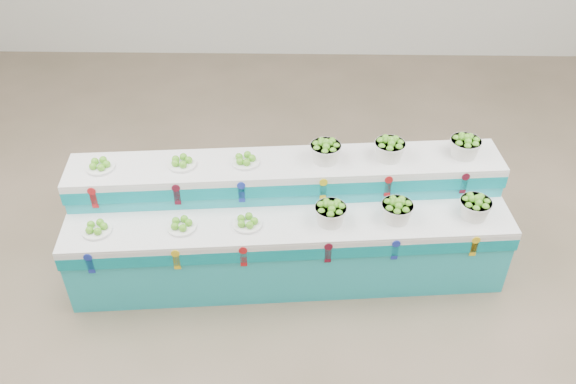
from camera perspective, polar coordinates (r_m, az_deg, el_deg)
The scene contains 14 objects.
ground at distance 5.38m, azimuth 4.23°, elevation -10.52°, with size 10.00×10.00×0.00m, color brown.
display_stand at distance 5.35m, azimuth -0.00°, elevation -3.02°, with size 3.82×0.99×1.02m, color #27B0BD, non-canonical shape.
plate_lower_left at distance 5.17m, azimuth -17.77°, elevation -3.23°, with size 0.25×0.25×0.09m, color white.
plate_lower_mid at distance 5.04m, azimuth -10.12°, elevation -3.01°, with size 0.25×0.25×0.09m, color white.
plate_lower_right at distance 5.00m, azimuth -3.91°, elevation -2.79°, with size 0.25×0.25×0.09m, color white.
basket_lower_left at distance 5.00m, azimuth 4.07°, elevation -1.99°, with size 0.27×0.27×0.20m, color silver, non-canonical shape.
basket_lower_mid at distance 5.09m, azimuth 10.32°, elevation -1.70°, with size 0.27×0.27×0.20m, color silver, non-canonical shape.
basket_lower_right at distance 5.29m, azimuth 17.37°, elevation -1.36°, with size 0.27×0.27×0.20m, color silver, non-canonical shape.
plate_upper_left at distance 5.36m, azimuth -17.48°, elevation 2.53°, with size 0.25×0.25×0.09m, color white.
plate_upper_mid at distance 5.23m, azimuth -10.09°, elevation 2.90°, with size 0.25×0.25×0.09m, color white.
plate_upper_right at distance 5.19m, azimuth -4.10°, elevation 3.15°, with size 0.25×0.25×0.09m, color white.
basket_upper_left at distance 5.19m, azimuth 3.59°, elevation 3.92°, with size 0.27×0.27×0.20m, color silver, non-canonical shape.
basket_upper_mid at distance 5.28m, azimuth 9.64°, elevation 4.09°, with size 0.27×0.27×0.20m, color silver, non-canonical shape.
basket_upper_right at distance 5.47m, azimuth 16.49°, elevation 4.23°, with size 0.27×0.27×0.20m, color silver, non-canonical shape.
Camera 1 is at (-0.32, -3.54, 4.05)m, focal length 37.38 mm.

